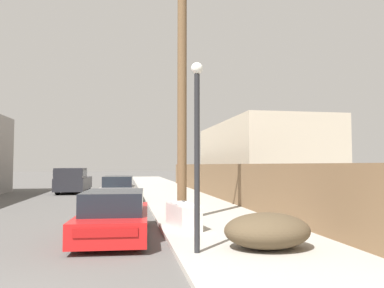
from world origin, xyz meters
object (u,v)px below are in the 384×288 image
(car_parked_mid, at_px, (118,190))
(pickup_truck, at_px, (73,180))
(brush_pile, at_px, (267,231))
(utility_pole, at_px, (182,89))
(street_lamp, at_px, (197,139))
(discarded_fridge, at_px, (183,216))
(parked_sports_car_red, at_px, (115,216))

(car_parked_mid, height_order, pickup_truck, pickup_truck)
(car_parked_mid, relative_size, pickup_truck, 0.79)
(car_parked_mid, relative_size, brush_pile, 2.31)
(utility_pole, bearing_deg, street_lamp, -94.60)
(discarded_fridge, height_order, utility_pole, utility_pole)
(car_parked_mid, distance_m, pickup_truck, 7.80)
(utility_pole, bearing_deg, pickup_truck, 110.17)
(parked_sports_car_red, distance_m, utility_pole, 4.98)
(street_lamp, bearing_deg, utility_pole, 85.40)
(discarded_fridge, relative_size, parked_sports_car_red, 0.36)
(discarded_fridge, distance_m, pickup_truck, 17.44)
(utility_pole, height_order, brush_pile, utility_pole)
(car_parked_mid, relative_size, street_lamp, 1.10)
(car_parked_mid, xyz_separation_m, street_lamp, (1.87, -12.59, 1.88))
(parked_sports_car_red, relative_size, car_parked_mid, 1.06)
(street_lamp, bearing_deg, pickup_truck, 104.63)
(discarded_fridge, bearing_deg, parked_sports_car_red, -177.08)
(parked_sports_car_red, height_order, car_parked_mid, car_parked_mid)
(pickup_truck, distance_m, brush_pile, 20.71)
(parked_sports_car_red, relative_size, brush_pile, 2.45)
(brush_pile, bearing_deg, street_lamp, -176.67)
(parked_sports_car_red, distance_m, car_parked_mid, 9.95)
(parked_sports_car_red, height_order, street_lamp, street_lamp)
(utility_pole, bearing_deg, parked_sports_car_red, -136.73)
(pickup_truck, relative_size, brush_pile, 2.92)
(car_parked_mid, xyz_separation_m, brush_pile, (3.47, -12.49, -0.13))
(car_parked_mid, height_order, street_lamp, street_lamp)
(parked_sports_car_red, relative_size, street_lamp, 1.16)
(parked_sports_car_red, xyz_separation_m, brush_pile, (3.39, -2.54, -0.06))
(discarded_fridge, bearing_deg, pickup_truck, 98.22)
(parked_sports_car_red, distance_m, pickup_truck, 17.36)
(street_lamp, relative_size, brush_pile, 2.10)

